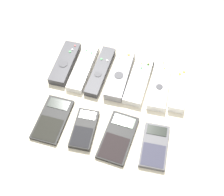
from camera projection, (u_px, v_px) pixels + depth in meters
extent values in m
plane|color=beige|center=(110.00, 106.00, 0.96)|extent=(3.00, 3.00, 0.00)
cube|color=#333338|center=(65.00, 63.00, 1.04)|extent=(0.06, 0.18, 0.02)
cylinder|color=#38383D|center=(63.00, 64.00, 1.03)|extent=(0.03, 0.03, 0.00)
cylinder|color=green|center=(70.00, 52.00, 1.05)|extent=(0.01, 0.01, 0.00)
cylinder|color=silver|center=(72.00, 49.00, 1.06)|extent=(0.01, 0.01, 0.00)
cylinder|color=red|center=(75.00, 46.00, 1.07)|extent=(0.01, 0.01, 0.00)
cube|color=white|center=(83.00, 67.00, 1.04)|extent=(0.05, 0.20, 0.02)
cylinder|color=silver|center=(86.00, 52.00, 1.06)|extent=(0.01, 0.01, 0.00)
cylinder|color=green|center=(91.00, 53.00, 1.06)|extent=(0.01, 0.01, 0.00)
cylinder|color=green|center=(86.00, 50.00, 1.06)|extent=(0.01, 0.01, 0.00)
cube|color=#333338|center=(100.00, 71.00, 1.03)|extent=(0.05, 0.20, 0.02)
cylinder|color=#38383D|center=(98.00, 74.00, 1.01)|extent=(0.02, 0.02, 0.00)
cylinder|color=green|center=(101.00, 59.00, 1.04)|extent=(0.01, 0.01, 0.00)
cylinder|color=silver|center=(107.00, 60.00, 1.04)|extent=(0.01, 0.01, 0.00)
cube|color=gray|center=(119.00, 74.00, 1.02)|extent=(0.06, 0.20, 0.03)
cylinder|color=#38383D|center=(118.00, 75.00, 1.00)|extent=(0.03, 0.03, 0.00)
cylinder|color=red|center=(120.00, 59.00, 1.03)|extent=(0.01, 0.01, 0.00)
cylinder|color=orange|center=(129.00, 55.00, 1.04)|extent=(0.01, 0.01, 0.00)
cylinder|color=silver|center=(120.00, 60.00, 1.03)|extent=(0.01, 0.01, 0.00)
cube|color=white|center=(139.00, 79.00, 1.01)|extent=(0.06, 0.20, 0.02)
cylinder|color=#99999E|center=(138.00, 81.00, 0.99)|extent=(0.02, 0.02, 0.00)
cylinder|color=green|center=(148.00, 65.00, 1.03)|extent=(0.01, 0.01, 0.00)
cylinder|color=green|center=(141.00, 68.00, 1.02)|extent=(0.01, 0.01, 0.00)
cylinder|color=yellow|center=(148.00, 64.00, 1.03)|extent=(0.01, 0.01, 0.00)
cylinder|color=orange|center=(141.00, 64.00, 1.03)|extent=(0.01, 0.01, 0.00)
cube|color=white|center=(160.00, 84.00, 1.00)|extent=(0.07, 0.20, 0.02)
cylinder|color=#38383D|center=(159.00, 87.00, 0.97)|extent=(0.02, 0.02, 0.00)
cylinder|color=silver|center=(162.00, 64.00, 1.03)|extent=(0.01, 0.01, 0.00)
cylinder|color=orange|center=(165.00, 68.00, 1.02)|extent=(0.01, 0.01, 0.00)
cylinder|color=silver|center=(166.00, 72.00, 1.01)|extent=(0.01, 0.01, 0.00)
cylinder|color=orange|center=(163.00, 63.00, 1.03)|extent=(0.01, 0.01, 0.00)
cube|color=white|center=(179.00, 88.00, 0.99)|extent=(0.05, 0.18, 0.03)
cylinder|color=silver|center=(180.00, 87.00, 0.97)|extent=(0.02, 0.02, 0.00)
cylinder|color=orange|center=(180.00, 74.00, 1.00)|extent=(0.01, 0.01, 0.00)
cylinder|color=orange|center=(184.00, 72.00, 1.00)|extent=(0.01, 0.01, 0.00)
cylinder|color=silver|center=(184.00, 77.00, 0.99)|extent=(0.01, 0.01, 0.00)
cube|color=black|center=(53.00, 119.00, 0.93)|extent=(0.08, 0.16, 0.01)
cube|color=black|center=(59.00, 104.00, 0.96)|extent=(0.07, 0.03, 0.00)
cube|color=black|center=(48.00, 129.00, 0.91)|extent=(0.07, 0.08, 0.00)
cube|color=black|center=(84.00, 129.00, 0.91)|extent=(0.07, 0.13, 0.02)
cube|color=black|center=(88.00, 115.00, 0.93)|extent=(0.05, 0.03, 0.00)
cube|color=black|center=(81.00, 137.00, 0.89)|extent=(0.06, 0.07, 0.00)
cube|color=black|center=(118.00, 137.00, 0.90)|extent=(0.09, 0.16, 0.01)
cube|color=#2D422D|center=(124.00, 121.00, 0.92)|extent=(0.07, 0.04, 0.00)
cube|color=black|center=(114.00, 148.00, 0.87)|extent=(0.08, 0.08, 0.00)
cube|color=#4C4C51|center=(154.00, 146.00, 0.88)|extent=(0.08, 0.14, 0.01)
cube|color=black|center=(157.00, 131.00, 0.90)|extent=(0.06, 0.03, 0.00)
cube|color=#2D2D3F|center=(153.00, 155.00, 0.86)|extent=(0.07, 0.07, 0.00)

